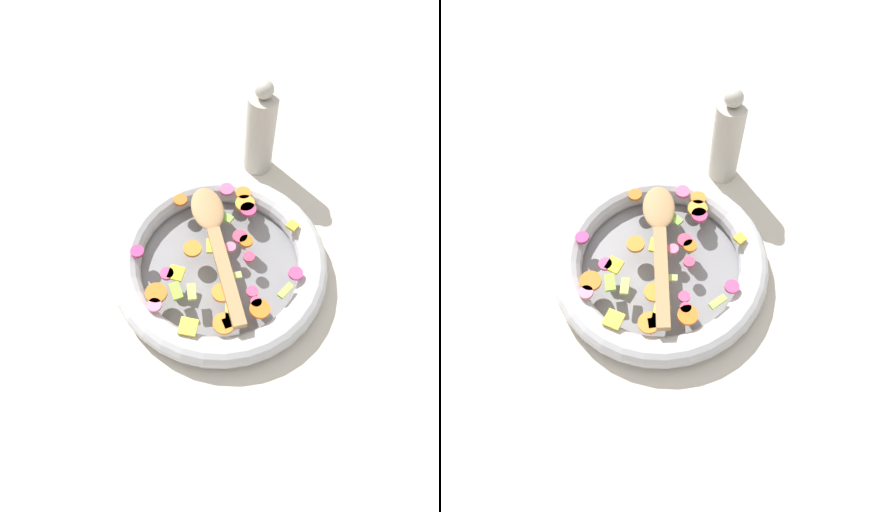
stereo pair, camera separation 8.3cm
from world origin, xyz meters
The scene contains 5 objects.
ground_plane centered at (0.00, 0.00, 0.00)m, with size 4.00×4.00×0.00m, color beige.
skillet centered at (0.00, 0.00, 0.02)m, with size 0.37×0.37×0.05m.
chopped_vegetables centered at (0.01, 0.00, 0.05)m, with size 0.30×0.29×0.01m.
wooden_spoon centered at (-0.03, -0.01, 0.06)m, with size 0.27×0.09×0.01m.
pepper_mill centered at (-0.23, 0.09, 0.09)m, with size 0.05×0.05×0.21m.
Camera 2 is at (0.41, 0.06, 0.77)m, focal length 35.00 mm.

